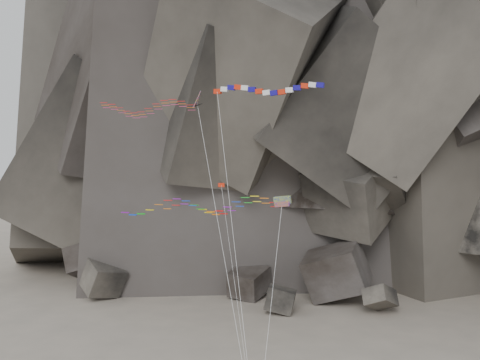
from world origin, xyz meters
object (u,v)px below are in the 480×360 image
(banner_kite, at_px, (267,91))
(pennant_kite, at_px, (228,234))
(delta_kite, at_px, (144,107))
(parafoil_kite, at_px, (195,206))

(banner_kite, relative_size, pennant_kite, 1.47)
(delta_kite, xyz_separation_m, parafoil_kite, (5.81, -1.89, -8.94))
(delta_kite, distance_m, pennant_kite, 15.25)
(banner_kite, relative_size, parafoil_kite, 1.56)
(banner_kite, bearing_deg, pennant_kite, -111.24)
(delta_kite, distance_m, banner_kite, 11.84)
(delta_kite, height_order, parafoil_kite, delta_kite)
(parafoil_kite, xyz_separation_m, pennant_kite, (3.78, -2.58, -2.05))
(delta_kite, height_order, pennant_kite, delta_kite)
(pennant_kite, bearing_deg, parafoil_kite, 134.93)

